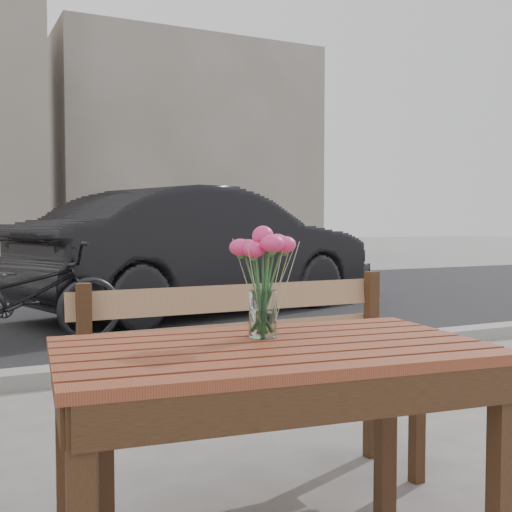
# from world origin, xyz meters

# --- Properties ---
(street) EXTENTS (30.00, 8.12, 0.12)m
(street) POSITION_xyz_m (0.00, 5.06, 0.03)
(street) COLOR black
(street) RESTS_ON ground
(main_table) EXTENTS (1.37, 0.90, 0.80)m
(main_table) POSITION_xyz_m (-0.19, -0.04, 0.67)
(main_table) COLOR brown
(main_table) RESTS_ON ground
(main_bench) EXTENTS (1.53, 0.46, 0.95)m
(main_bench) POSITION_xyz_m (0.11, 0.74, 0.57)
(main_bench) COLOR #9C7150
(main_bench) RESTS_ON ground
(main_vase) EXTENTS (0.20, 0.20, 0.36)m
(main_vase) POSITION_xyz_m (-0.16, 0.09, 1.02)
(main_vase) COLOR white
(main_vase) RESTS_ON main_table
(parked_car) EXTENTS (5.12, 2.99, 1.59)m
(parked_car) POSITION_xyz_m (1.97, 6.03, 0.80)
(parked_car) COLOR black
(parked_car) RESTS_ON ground
(bicycle) EXTENTS (1.97, 0.94, 0.99)m
(bicycle) POSITION_xyz_m (-0.44, 4.45, 0.50)
(bicycle) COLOR black
(bicycle) RESTS_ON ground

